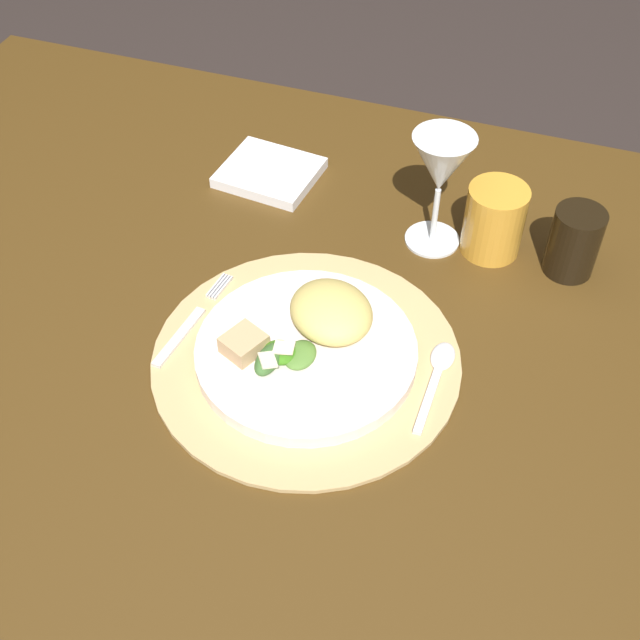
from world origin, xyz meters
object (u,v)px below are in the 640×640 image
Objects in this scene: dinner_plate at (306,352)px; wine_glass at (441,168)px; fork at (190,323)px; amber_tumbler at (494,220)px; dark_tumbler at (574,242)px; napkin at (270,173)px; dining_table at (279,390)px; spoon at (438,371)px.

wine_glass is (0.09, 0.26, 0.11)m from dinner_plate.
fork is 0.42m from amber_tumbler.
napkin is at bearing 172.74° from dark_tumbler.
wine_glass is at bearing -12.89° from napkin.
amber_tumbler is at bearing 39.88° from fork.
dining_table is 0.44m from dark_tumbler.
dining_table is 0.19m from fork.
dinner_plate reaches higher than spoon.
dinner_plate is at bearing -40.42° from dining_table.
dark_tumbler reaches higher than spoon.
wine_glass is at bearing 105.34° from spoon.
fork is 0.32m from napkin.
dinner_plate is at bearing -61.64° from napkin.
dinner_plate is at bearing -135.94° from dark_tumbler.
wine_glass is 1.71× the size of amber_tumbler.
dining_table is 8.44× the size of fork.
fork is 1.26× the size of napkin.
dark_tumbler reaches higher than dining_table.
fork is at bearing -175.31° from spoon.
dark_tumbler is at bearing 32.41° from dining_table.
fork is at bearing -133.33° from wine_glass.
napkin is 0.29m from wine_glass.
fork is 0.50m from dark_tumbler.
spoon is at bearing -93.13° from amber_tumbler.
amber_tumbler is (0.08, 0.01, -0.07)m from wine_glass.
dining_table is 0.37m from wine_glass.
napkin is 1.44× the size of dark_tumbler.
dinner_plate is 1.54× the size of fork.
dark_tumbler reaches higher than fork.
dining_table is 0.27m from spoon.
fork is 1.02× the size of wine_glass.
dinner_plate is (0.06, -0.05, 0.16)m from dining_table.
dark_tumbler is at bearing 1.08° from wine_glass.
dinner_plate is 2.80× the size of dark_tumbler.
fork is (-0.15, 0.00, -0.01)m from dinner_plate.
spoon is at bearing 4.69° from fork.
spoon is at bearing 10.20° from dinner_plate.
amber_tumbler is at bearing -8.42° from napkin.
napkin reaches higher than spoon.
amber_tumbler is at bearing 7.28° from wine_glass.
fork is 0.37m from wine_glass.
dinner_plate is 0.32m from amber_tumbler.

